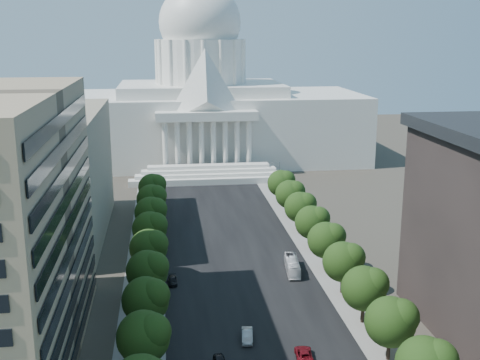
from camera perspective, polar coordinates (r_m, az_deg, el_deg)
name	(u,v)px	position (r m, az deg, el deg)	size (l,w,h in m)	color
road_asphalt	(229,243)	(140.55, -1.04, -5.96)	(30.00, 260.00, 0.01)	black
sidewalk_left	(147,246)	(139.91, -8.84, -6.22)	(8.00, 260.00, 0.02)	gray
sidewalk_right	(309,239)	(143.72, 6.55, -5.60)	(8.00, 260.00, 0.02)	gray
capitol	(201,107)	(228.46, -3.68, 6.90)	(120.00, 56.00, 73.00)	white
office_block_left_far	(19,176)	(149.05, -20.18, 0.34)	(38.00, 52.00, 30.00)	gray
tree_l_c	(146,336)	(87.64, -8.94, -14.38)	(7.79, 7.60, 9.97)	#33261C
tree_l_d	(147,299)	(98.38, -8.77, -11.08)	(7.79, 7.60, 9.97)	#33261C
tree_l_e	(149,270)	(109.38, -8.63, -8.44)	(7.79, 7.60, 9.97)	#33261C
tree_l_f	(150,247)	(120.58, -8.52, -6.28)	(7.79, 7.60, 9.97)	#33261C
tree_l_g	(151,228)	(131.91, -8.43, -4.50)	(7.79, 7.60, 9.97)	#33261C
tree_l_h	(152,212)	(143.35, -8.35, -2.99)	(7.79, 7.60, 9.97)	#33261C
tree_l_i	(153,198)	(154.88, -8.29, -1.71)	(7.79, 7.60, 9.97)	#33261C
tree_l_j	(153,186)	(166.47, -8.23, -0.61)	(7.79, 7.60, 9.97)	#33261C
tree_r_c	(393,321)	(93.43, 14.31, -12.79)	(7.79, 7.60, 9.97)	#33261C
tree_r_d	(366,287)	(103.57, 11.88, -9.91)	(7.79, 7.60, 9.97)	#33261C
tree_r_e	(345,261)	(114.07, 9.92, -7.54)	(7.79, 7.60, 9.97)	#33261C
tree_r_f	(328,239)	(124.85, 8.31, -5.56)	(7.79, 7.60, 9.97)	#33261C
tree_r_g	(313,221)	(135.82, 6.97, -3.90)	(7.79, 7.60, 9.97)	#33261C
tree_r_h	(301,206)	(146.96, 5.83, -2.49)	(7.79, 7.60, 9.97)	#33261C
tree_r_i	(291,193)	(158.23, 4.86, -1.28)	(7.79, 7.60, 9.97)	#33261C
tree_r_j	(282,182)	(169.59, 4.02, -0.23)	(7.79, 7.60, 9.97)	#33261C
streetlight_b	(405,326)	(93.61, 15.38, -13.24)	(2.61, 0.44, 9.00)	gray
streetlight_c	(353,263)	(114.93, 10.63, -7.74)	(2.61, 0.44, 9.00)	gray
streetlight_d	(319,222)	(137.50, 7.47, -3.97)	(2.61, 0.44, 9.00)	gray
streetlight_e	(295,193)	(160.79, 5.24, -1.27)	(2.61, 0.44, 9.00)	gray
streetlight_f	(278,172)	(184.52, 3.58, 0.74)	(2.61, 0.44, 9.00)	gray
car_silver	(247,336)	(98.53, 0.68, -14.54)	(1.71, 4.91, 1.62)	#9A9CA1
car_red	(304,354)	(94.19, 6.08, -16.11)	(2.49, 5.40, 1.50)	maroon
car_dark_b	(172,281)	(119.11, -6.42, -9.49)	(1.78, 4.37, 1.27)	black
city_bus	(292,265)	(124.13, 4.98, -8.07)	(2.38, 10.16, 2.83)	silver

